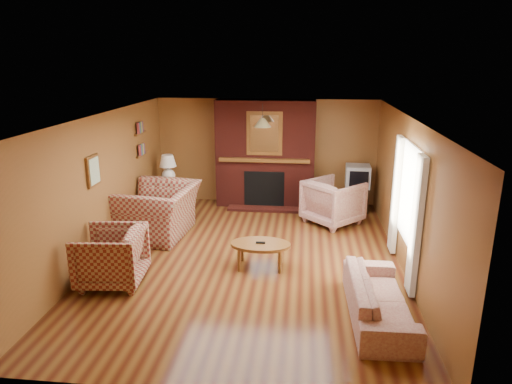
# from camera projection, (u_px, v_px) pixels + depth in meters

# --- Properties ---
(floor) EXTENTS (6.50, 6.50, 0.00)m
(floor) POSITION_uv_depth(u_px,v_px,m) (249.00, 259.00, 7.74)
(floor) COLOR #4C2010
(floor) RESTS_ON ground
(ceiling) EXTENTS (6.50, 6.50, 0.00)m
(ceiling) POSITION_uv_depth(u_px,v_px,m) (249.00, 117.00, 7.06)
(ceiling) COLOR silver
(ceiling) RESTS_ON wall_back
(wall_back) EXTENTS (6.50, 0.00, 6.50)m
(wall_back) POSITION_uv_depth(u_px,v_px,m) (266.00, 152.00, 10.49)
(wall_back) COLOR brown
(wall_back) RESTS_ON floor
(wall_front) EXTENTS (6.50, 0.00, 6.50)m
(wall_front) POSITION_uv_depth(u_px,v_px,m) (207.00, 288.00, 4.30)
(wall_front) COLOR brown
(wall_front) RESTS_ON floor
(wall_left) EXTENTS (0.00, 6.50, 6.50)m
(wall_left) POSITION_uv_depth(u_px,v_px,m) (101.00, 187.00, 7.65)
(wall_left) COLOR brown
(wall_left) RESTS_ON floor
(wall_right) EXTENTS (0.00, 6.50, 6.50)m
(wall_right) POSITION_uv_depth(u_px,v_px,m) (407.00, 196.00, 7.14)
(wall_right) COLOR brown
(wall_right) RESTS_ON floor
(fireplace) EXTENTS (2.20, 0.82, 2.40)m
(fireplace) POSITION_uv_depth(u_px,v_px,m) (265.00, 155.00, 10.25)
(fireplace) COLOR #4F1611
(fireplace) RESTS_ON floor
(window_right) EXTENTS (0.10, 1.85, 2.00)m
(window_right) POSITION_uv_depth(u_px,v_px,m) (406.00, 204.00, 6.97)
(window_right) COLOR beige
(window_right) RESTS_ON wall_right
(bookshelf) EXTENTS (0.09, 0.55, 0.71)m
(bookshelf) POSITION_uv_depth(u_px,v_px,m) (142.00, 140.00, 9.33)
(bookshelf) COLOR brown
(bookshelf) RESTS_ON wall_left
(botanical_print) EXTENTS (0.05, 0.40, 0.50)m
(botanical_print) POSITION_uv_depth(u_px,v_px,m) (93.00, 171.00, 7.27)
(botanical_print) COLOR brown
(botanical_print) RESTS_ON wall_left
(pendant_light) EXTENTS (0.36, 0.36, 0.48)m
(pendant_light) POSITION_uv_depth(u_px,v_px,m) (263.00, 123.00, 9.36)
(pendant_light) COLOR black
(pendant_light) RESTS_ON ceiling
(plaid_loveseat) EXTENTS (1.43, 1.60, 0.97)m
(plaid_loveseat) POSITION_uv_depth(u_px,v_px,m) (158.00, 211.00, 8.65)
(plaid_loveseat) COLOR maroon
(plaid_loveseat) RESTS_ON floor
(plaid_armchair) EXTENTS (1.03, 1.00, 0.86)m
(plaid_armchair) POSITION_uv_depth(u_px,v_px,m) (111.00, 257.00, 6.80)
(plaid_armchair) COLOR maroon
(plaid_armchair) RESTS_ON floor
(floral_sofa) EXTENTS (0.78, 1.89, 0.55)m
(floral_sofa) POSITION_uv_depth(u_px,v_px,m) (379.00, 298.00, 5.94)
(floral_sofa) COLOR #C6B499
(floral_sofa) RESTS_ON floor
(floral_armchair) EXTENTS (1.40, 1.40, 0.91)m
(floral_armchair) POSITION_uv_depth(u_px,v_px,m) (333.00, 202.00, 9.30)
(floral_armchair) COLOR #C6B499
(floral_armchair) RESTS_ON floor
(coffee_table) EXTENTS (0.97, 0.60, 0.44)m
(coffee_table) POSITION_uv_depth(u_px,v_px,m) (261.00, 246.00, 7.34)
(coffee_table) COLOR brown
(coffee_table) RESTS_ON floor
(side_table) EXTENTS (0.48, 0.48, 0.63)m
(side_table) POSITION_uv_depth(u_px,v_px,m) (170.00, 195.00, 10.20)
(side_table) COLOR brown
(side_table) RESTS_ON floor
(table_lamp) EXTENTS (0.37, 0.37, 0.61)m
(table_lamp) POSITION_uv_depth(u_px,v_px,m) (168.00, 167.00, 10.01)
(table_lamp) COLOR white
(table_lamp) RESTS_ON side_table
(tv_stand) EXTENTS (0.53, 0.49, 0.55)m
(tv_stand) POSITION_uv_depth(u_px,v_px,m) (356.00, 199.00, 10.12)
(tv_stand) COLOR black
(tv_stand) RESTS_ON floor
(crt_tv) EXTENTS (0.54, 0.54, 0.48)m
(crt_tv) POSITION_uv_depth(u_px,v_px,m) (358.00, 176.00, 9.96)
(crt_tv) COLOR #9FA1A6
(crt_tv) RESTS_ON tv_stand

